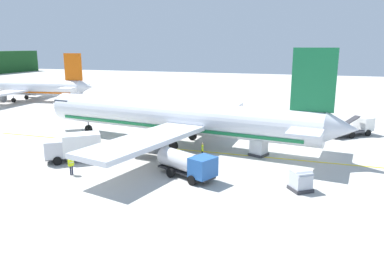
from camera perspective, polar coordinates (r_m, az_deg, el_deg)
airliner_foreground at (r=45.14m, az=-2.41°, el=1.65°), size 34.52×41.68×11.90m
airliner_mid_apron at (r=90.70m, az=-25.88°, el=5.74°), size 30.61×36.94×10.55m
service_truck_fuel at (r=34.05m, az=-0.81°, el=-5.52°), size 4.44×6.40×2.40m
service_truck_baggage at (r=55.07m, az=24.41°, el=0.16°), size 6.09×6.33×2.74m
service_truck_catering at (r=40.97m, az=-18.01°, el=-2.72°), size 5.23×5.83×2.89m
cargo_container_near at (r=32.54m, az=16.69°, el=-7.96°), size 2.29×2.29×1.83m
cargo_container_mid at (r=41.56m, az=10.43°, el=-2.96°), size 2.28×2.28×2.06m
crew_marshaller at (r=48.88m, az=18.24°, el=-1.06°), size 0.59×0.38×1.61m
crew_loader_left at (r=39.84m, az=1.63°, el=-3.31°), size 0.61×0.34×1.77m
crew_loader_right at (r=36.65m, az=-18.42°, el=-5.41°), size 0.57×0.41×1.79m
apron_guide_line at (r=42.55m, az=2.20°, el=-3.73°), size 0.30×60.00×0.01m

